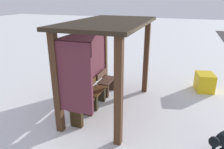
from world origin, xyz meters
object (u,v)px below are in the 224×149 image
(bench_left_inside, at_px, (81,109))
(grit_bin, at_px, (205,82))
(bus_shelter, at_px, (100,47))
(dog, at_px, (223,140))
(bench_right_inside, at_px, (106,84))
(bench_center_inside, at_px, (95,95))

(bench_left_inside, height_order, grit_bin, bench_left_inside)
(bus_shelter, height_order, dog, bus_shelter)
(bus_shelter, bearing_deg, bench_left_inside, 164.07)
(bench_right_inside, bearing_deg, grit_bin, -66.77)
(bus_shelter, bearing_deg, bench_right_inside, 12.35)
(bench_left_inside, bearing_deg, bus_shelter, -15.93)
(bench_center_inside, height_order, grit_bin, bench_center_inside)
(bench_right_inside, xyz_separation_m, grit_bin, (1.36, -3.17, -0.01))
(bench_left_inside, xyz_separation_m, bench_right_inside, (1.82, 0.00, -0.01))
(bench_right_inside, xyz_separation_m, dog, (-2.13, -3.31, 0.11))
(bus_shelter, height_order, bench_right_inside, bus_shelter)
(dog, bearing_deg, bench_right_inside, 57.22)
(bench_left_inside, xyz_separation_m, dog, (-0.32, -3.31, 0.11))
(bench_center_inside, distance_m, bench_right_inside, 0.91)
(bus_shelter, bearing_deg, grit_bin, -50.91)
(dog, bearing_deg, bench_center_inside, 69.69)
(dog, xyz_separation_m, grit_bin, (3.49, 0.15, -0.13))
(grit_bin, bearing_deg, dog, -177.59)
(bus_shelter, distance_m, bench_center_inside, 1.53)
(bench_center_inside, relative_size, dog, 1.05)
(bench_left_inside, relative_size, grit_bin, 1.15)
(dog, height_order, grit_bin, same)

